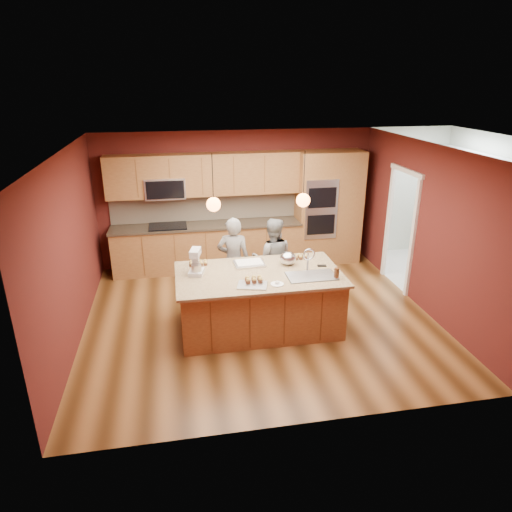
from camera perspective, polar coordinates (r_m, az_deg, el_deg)
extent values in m
plane|color=#452810|center=(7.49, 0.45, -7.63)|extent=(5.50, 5.50, 0.00)
plane|color=silver|center=(6.62, 0.52, 13.27)|extent=(5.50, 5.50, 0.00)
plane|color=#501916|center=(9.30, -2.43, 7.17)|extent=(5.50, 0.00, 5.50)
plane|color=#501916|center=(4.72, 6.25, -7.77)|extent=(5.50, 0.00, 5.50)
plane|color=#501916|center=(6.99, -22.23, 0.66)|extent=(0.00, 5.00, 5.00)
plane|color=#501916|center=(7.91, 20.50, 3.21)|extent=(0.00, 5.00, 5.00)
cube|color=brown|center=(9.22, -6.08, 1.08)|extent=(3.70, 0.60, 0.90)
cube|color=black|center=(9.06, -6.19, 3.81)|extent=(3.74, 0.64, 0.04)
cube|color=beige|center=(9.26, -6.41, 6.15)|extent=(3.70, 0.03, 0.56)
cube|color=brown|center=(8.94, -6.51, 10.09)|extent=(3.70, 0.36, 0.80)
cube|color=black|center=(9.03, -10.95, 3.67)|extent=(0.72, 0.52, 0.03)
cube|color=#B6B8BF|center=(8.95, -11.28, 8.38)|extent=(0.76, 0.40, 0.40)
cube|color=brown|center=(9.42, 7.58, 5.93)|extent=(0.80, 0.60, 2.30)
cube|color=#B6B8BF|center=(9.13, 8.17, 5.73)|extent=(0.66, 0.04, 1.20)
cube|color=brown|center=(9.64, 11.29, 6.05)|extent=(0.50, 0.60, 2.30)
plane|color=beige|center=(9.77, 20.59, -1.89)|extent=(2.60, 2.60, 0.00)
plane|color=beige|center=(9.85, 26.15, 5.79)|extent=(0.00, 2.70, 2.70)
cube|color=white|center=(9.61, 25.76, 9.22)|extent=(0.35, 2.40, 0.75)
cylinder|color=black|center=(6.29, -5.44, 9.51)|extent=(0.01, 0.01, 0.70)
sphere|color=orange|center=(6.38, -5.33, 6.44)|extent=(0.20, 0.20, 0.20)
cylinder|color=black|center=(6.53, 6.03, 9.92)|extent=(0.01, 0.01, 0.70)
sphere|color=orange|center=(6.61, 5.92, 6.95)|extent=(0.20, 0.20, 0.20)
cube|color=brown|center=(7.02, 0.36, -5.71)|extent=(2.37, 1.29, 0.87)
cube|color=#DBC688|center=(6.83, 0.37, -2.32)|extent=(2.47, 1.39, 0.04)
cube|color=#B6B8BF|center=(6.80, 6.92, -3.13)|extent=(0.71, 0.42, 0.18)
imported|color=black|center=(7.70, -2.82, -0.58)|extent=(0.62, 0.48, 1.51)
imported|color=slate|center=(7.82, 2.06, -0.43)|extent=(0.79, 0.67, 1.46)
cube|color=silver|center=(6.84, -7.46, -2.02)|extent=(0.26, 0.31, 0.06)
cube|color=silver|center=(6.88, -7.58, -0.40)|extent=(0.12, 0.10, 0.26)
cube|color=silver|center=(6.74, -7.60, 0.44)|extent=(0.19, 0.29, 0.10)
cylinder|color=silver|center=(6.77, -7.47, -1.60)|extent=(0.15, 0.15, 0.14)
cube|color=silver|center=(7.12, -0.84, -0.98)|extent=(0.48, 0.37, 0.03)
cube|color=white|center=(7.11, -0.84, -0.83)|extent=(0.42, 0.30, 0.02)
cube|color=#B6B8BF|center=(6.41, -0.46, -3.65)|extent=(0.48, 0.39, 0.02)
ellipsoid|color=silver|center=(7.12, 4.02, -0.29)|extent=(0.26, 0.26, 0.22)
cylinder|color=white|center=(6.45, 2.66, -3.53)|extent=(0.19, 0.19, 0.01)
cylinder|color=#3D1F0F|center=(6.73, 10.04, -2.13)|extent=(0.08, 0.08, 0.15)
cube|color=black|center=(7.14, 8.24, -1.21)|extent=(0.15, 0.09, 0.01)
cube|color=silver|center=(9.57, 25.14, 0.23)|extent=(0.64, 0.66, 1.02)
cube|color=silver|center=(10.20, 22.51, 1.69)|extent=(0.65, 0.67, 0.95)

